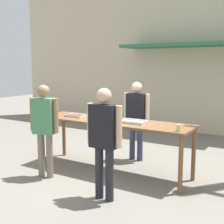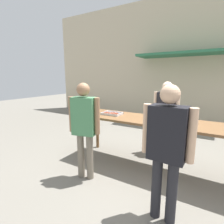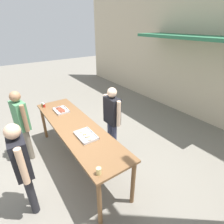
{
  "view_description": "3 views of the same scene",
  "coord_description": "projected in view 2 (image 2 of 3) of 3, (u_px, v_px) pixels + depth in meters",
  "views": [
    {
      "loc": [
        2.83,
        -4.59,
        1.9
      ],
      "look_at": [
        0.0,
        0.0,
        1.08
      ],
      "focal_mm": 50.0,
      "sensor_mm": 36.0,
      "label": 1
    },
    {
      "loc": [
        0.93,
        -2.92,
        1.66
      ],
      "look_at": [
        -0.79,
        -0.0,
        0.98
      ],
      "focal_mm": 28.0,
      "sensor_mm": 36.0,
      "label": 2
    },
    {
      "loc": [
        2.8,
        -1.09,
        2.72
      ],
      "look_at": [
        0.06,
        0.82,
        1.02
      ],
      "focal_mm": 28.0,
      "sensor_mm": 36.0,
      "label": 3
    }
  ],
  "objects": [
    {
      "name": "person_customer_holding_hotdog",
      "position": [
        84.0,
        123.0,
        2.76
      ],
      "size": [
        0.52,
        0.27,
        1.57
      ],
      "rotation": [
        0.0,
        0.0,
        3.36
      ],
      "color": "#756B5B",
      "rests_on": "ground"
    },
    {
      "name": "building_facade_back",
      "position": [
        189.0,
        60.0,
        6.16
      ],
      "size": [
        12.0,
        1.11,
        4.5
      ],
      "color": "beige",
      "rests_on": "ground"
    },
    {
      "name": "condiment_jar_ketchup",
      "position": [
        87.0,
        112.0,
        3.45
      ],
      "size": [
        0.06,
        0.06,
        0.08
      ],
      "color": "#B22319",
      "rests_on": "serving_table"
    },
    {
      "name": "person_server_behind_table",
      "position": [
        166.0,
        111.0,
        3.73
      ],
      "size": [
        0.54,
        0.22,
        1.57
      ],
      "rotation": [
        0.0,
        0.0,
        0.03
      ],
      "color": "#333851",
      "rests_on": "ground"
    },
    {
      "name": "person_customer_with_cup",
      "position": [
        167.0,
        144.0,
        1.9
      ],
      "size": [
        0.57,
        0.23,
        1.59
      ],
      "rotation": [
        0.0,
        0.0,
        3.1
      ],
      "color": "#232328",
      "rests_on": "ground"
    },
    {
      "name": "serving_table",
      "position": [
        151.0,
        125.0,
        3.09
      ],
      "size": [
        2.89,
        0.75,
        0.93
      ],
      "color": "brown",
      "rests_on": "ground"
    },
    {
      "name": "condiment_jar_mustard",
      "position": [
        83.0,
        112.0,
        3.49
      ],
      "size": [
        0.06,
        0.06,
        0.08
      ],
      "color": "#567A38",
      "rests_on": "serving_table"
    },
    {
      "name": "food_tray_sausages",
      "position": [
        112.0,
        114.0,
        3.46
      ],
      "size": [
        0.37,
        0.28,
        0.04
      ],
      "color": "silver",
      "rests_on": "serving_table"
    },
    {
      "name": "food_tray_buns",
      "position": [
        177.0,
        122.0,
        2.85
      ],
      "size": [
        0.43,
        0.29,
        0.05
      ],
      "color": "silver",
      "rests_on": "serving_table"
    },
    {
      "name": "ground_plane",
      "position": [
        149.0,
        168.0,
        3.25
      ],
      "size": [
        24.0,
        24.0,
        0.0
      ],
      "primitive_type": "plane",
      "color": "slate"
    }
  ]
}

